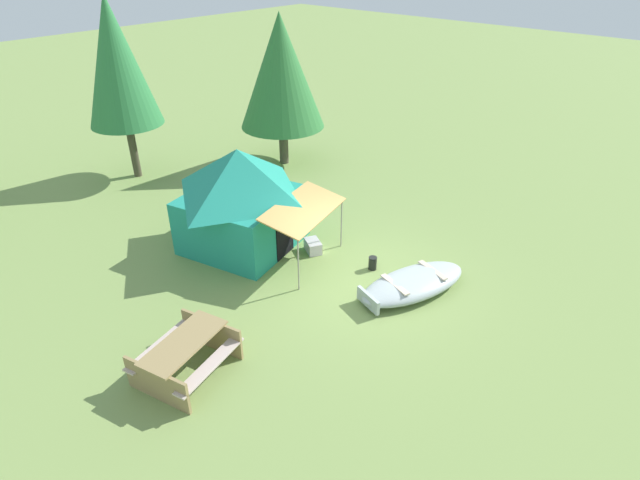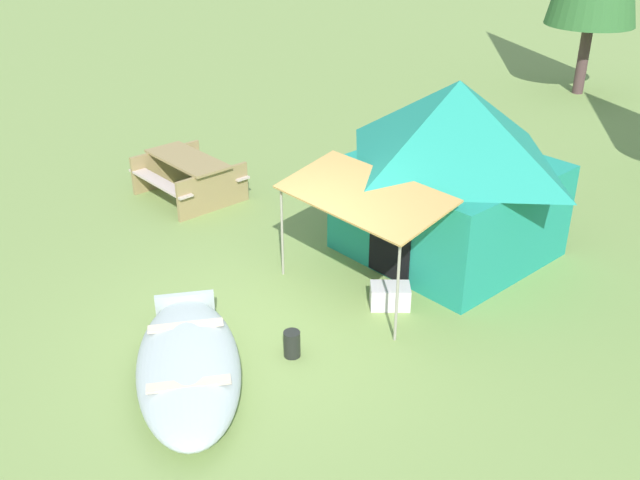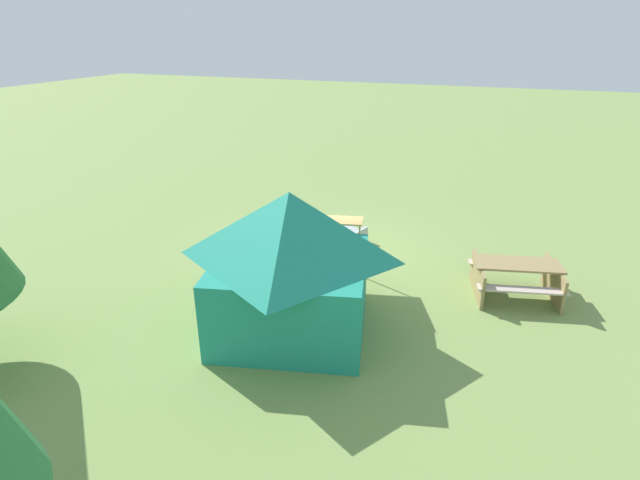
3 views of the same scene
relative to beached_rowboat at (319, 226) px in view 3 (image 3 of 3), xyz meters
The scene contains 6 objects.
ground_plane 1.30m from the beached_rowboat, 112.54° to the left, with size 80.00×80.00×0.00m, color #79934D.
beached_rowboat is the anchor object (origin of this frame).
canvas_cabin_tent 4.82m from the beached_rowboat, 104.38° to the left, with size 3.41×4.29×2.66m.
picnic_table 5.30m from the beached_rowboat, 160.60° to the left, with size 2.00×1.78×0.75m.
cooler_box 2.92m from the beached_rowboat, 94.64° to the left, with size 0.53×0.34×0.31m, color silver.
fuel_can 1.26m from the beached_rowboat, 83.96° to the left, with size 0.20×0.20×0.34m, color black.
Camera 3 is at (-3.99, 10.74, 5.22)m, focal length 28.49 mm.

